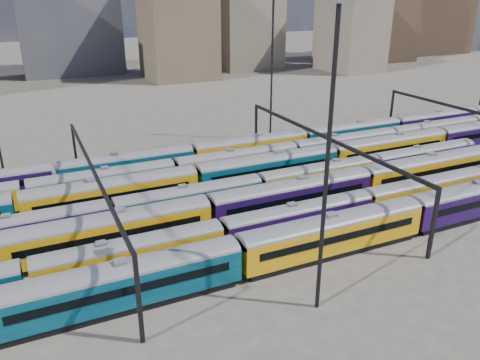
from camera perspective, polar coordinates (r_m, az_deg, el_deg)
name	(u,v)px	position (r m, az deg, el deg)	size (l,w,h in m)	color
ground	(256,202)	(61.71, 1.93, -2.72)	(500.00, 500.00, 0.00)	#47403C
rake_0	(413,211)	(56.29, 20.30, -3.56)	(129.66, 3.16, 5.33)	black
rake_1	(222,232)	(49.12, -2.26, -6.40)	(112.39, 2.74, 4.60)	black
rake_2	(292,193)	(57.67, 6.37, -1.60)	(109.23, 3.20, 5.39)	black
rake_3	(111,211)	(55.61, -15.40, -3.67)	(113.31, 2.77, 4.64)	black
rake_4	(196,177)	(62.54, -5.39, 0.35)	(130.71, 3.19, 5.37)	black
rake_5	(237,159)	(69.91, -0.31, 2.54)	(136.75, 2.86, 4.80)	black
rake_6	(251,146)	(76.09, 1.37, 4.21)	(140.14, 2.93, 4.93)	black
gantry_1	(94,178)	(53.76, -17.40, 0.27)	(0.35, 40.35, 8.03)	black
gantry_2	(323,143)	(64.14, 10.05, 4.41)	(0.35, 40.35, 8.03)	black
gantry_3	(480,120)	(84.48, 27.23, 6.54)	(0.35, 40.35, 8.03)	black
mast_2	(328,156)	(36.60, 10.65, 2.84)	(1.40, 0.50, 25.60)	black
mast_3	(272,64)	(85.16, 3.91, 13.93)	(1.40, 0.50, 25.60)	black
skyline	(374,6)	(203.04, 16.06, 19.72)	(399.22, 60.48, 50.03)	#665B4C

